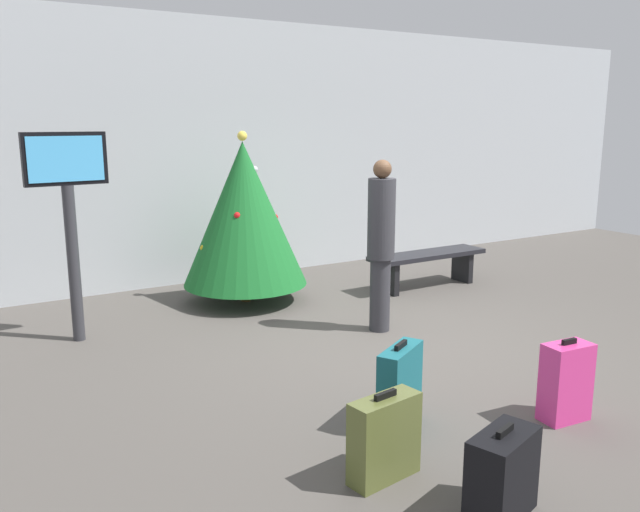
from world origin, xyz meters
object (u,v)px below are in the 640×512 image
(holiday_tree, at_px, (244,214))
(flight_info_kiosk, at_px, (69,200))
(suitcase_2, at_px, (400,387))
(suitcase_0, at_px, (384,438))
(suitcase_1, at_px, (566,382))
(traveller_0, at_px, (381,241))
(waiting_bench, at_px, (427,261))
(suitcase_3, at_px, (502,475))

(holiday_tree, bearing_deg, flight_info_kiosk, -168.00)
(flight_info_kiosk, xyz_separation_m, suitcase_2, (1.64, -3.23, -1.15))
(suitcase_0, relative_size, suitcase_2, 0.91)
(flight_info_kiosk, height_order, suitcase_1, flight_info_kiosk)
(holiday_tree, relative_size, traveller_0, 1.15)
(traveller_0, bearing_deg, holiday_tree, 112.57)
(traveller_0, xyz_separation_m, suitcase_0, (-1.75, -2.41, -0.71))
(holiday_tree, height_order, suitcase_0, holiday_tree)
(suitcase_0, bearing_deg, waiting_bench, 46.41)
(flight_info_kiosk, distance_m, suitcase_3, 4.81)
(suitcase_0, bearing_deg, suitcase_2, 44.62)
(holiday_tree, distance_m, suitcase_3, 5.00)
(waiting_bench, bearing_deg, suitcase_0, -133.59)
(waiting_bench, relative_size, suitcase_2, 2.67)
(traveller_0, bearing_deg, suitcase_3, -114.70)
(traveller_0, xyz_separation_m, suitcase_1, (-0.08, -2.46, -0.68))
(traveller_0, relative_size, suitcase_1, 2.86)
(suitcase_1, relative_size, suitcase_2, 0.99)
(holiday_tree, height_order, waiting_bench, holiday_tree)
(holiday_tree, xyz_separation_m, suitcase_3, (-0.67, -4.88, -0.85))
(suitcase_2, bearing_deg, holiday_tree, 82.86)
(flight_info_kiosk, bearing_deg, suitcase_3, -72.16)
(holiday_tree, bearing_deg, traveller_0, -67.43)
(suitcase_0, distance_m, suitcase_3, 0.75)
(flight_info_kiosk, distance_m, suitcase_2, 3.80)
(traveller_0, distance_m, suitcase_3, 3.47)
(traveller_0, bearing_deg, waiting_bench, 34.97)
(flight_info_kiosk, distance_m, suitcase_1, 4.84)
(suitcase_2, bearing_deg, waiting_bench, 46.73)
(suitcase_0, bearing_deg, flight_info_kiosk, 106.26)
(suitcase_1, height_order, suitcase_2, suitcase_2)
(flight_info_kiosk, bearing_deg, suitcase_1, -54.06)
(waiting_bench, height_order, suitcase_0, suitcase_0)
(waiting_bench, distance_m, suitcase_2, 4.16)
(suitcase_1, relative_size, suitcase_3, 1.17)
(holiday_tree, relative_size, suitcase_2, 3.26)
(holiday_tree, bearing_deg, suitcase_3, -97.83)
(waiting_bench, bearing_deg, traveller_0, -145.03)
(waiting_bench, bearing_deg, suitcase_2, -133.27)
(holiday_tree, distance_m, traveller_0, 1.95)
(suitcase_1, bearing_deg, holiday_tree, 98.85)
(suitcase_0, bearing_deg, holiday_tree, 76.63)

